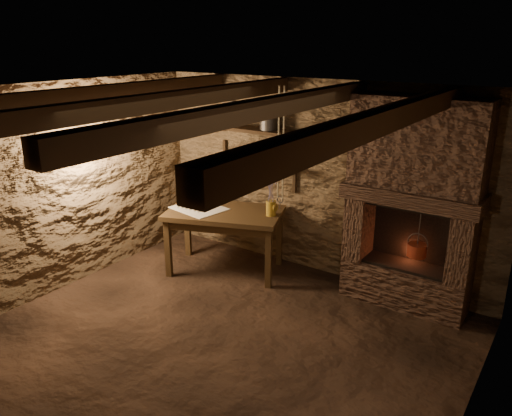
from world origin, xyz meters
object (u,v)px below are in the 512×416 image
Objects in this scene: work_table at (225,239)px; wooden_bowl at (198,199)px; red_pot at (417,249)px; iron_stockpot at (269,123)px; stoneware_jug at (271,201)px.

wooden_bowl is at bearing 148.84° from work_table.
red_pot is at bearing -10.38° from work_table.
work_table is 5.37× the size of wooden_bowl.
red_pot reaches higher than work_table.
iron_stockpot reaches higher than wooden_bowl.
iron_stockpot is at bearing 104.79° from stoneware_jug.
iron_stockpot is at bearing 38.73° from work_table.
stoneware_jug is at bearing -53.03° from iron_stockpot.
iron_stockpot reaches higher than red_pot.
wooden_bowl is 1.37m from iron_stockpot.
red_pot reaches higher than wooden_bowl.
work_table is at bearing -120.83° from iron_stockpot.
iron_stockpot is at bearing 27.68° from wooden_bowl.
red_pot is (1.97, -0.12, -1.16)m from iron_stockpot.
stoneware_jug is 0.78× the size of red_pot.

